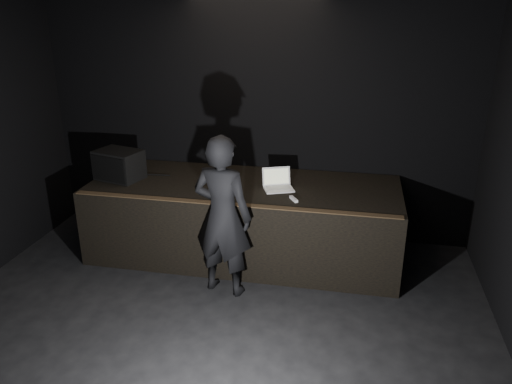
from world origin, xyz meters
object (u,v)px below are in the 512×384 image
at_px(laptop, 278,183).
at_px(stage_riser, 244,219).
at_px(person, 223,216).
at_px(stage_monitor, 119,165).
at_px(beer_can, 236,183).

bearing_deg(laptop, stage_riser, 150.12).
bearing_deg(person, laptop, -107.46).
distance_m(laptop, person, 1.02).
xyz_separation_m(stage_monitor, person, (1.64, -0.82, -0.24)).
xyz_separation_m(stage_riser, laptop, (0.45, -0.06, 0.56)).
bearing_deg(person, beer_can, -77.54).
bearing_deg(laptop, person, -140.68).
distance_m(stage_riser, stage_monitor, 1.81).
xyz_separation_m(laptop, beer_can, (-0.50, -0.16, 0.03)).
xyz_separation_m(beer_can, person, (0.02, -0.73, -0.14)).
bearing_deg(beer_can, laptop, 17.71).
bearing_deg(stage_monitor, person, -11.45).
bearing_deg(stage_monitor, laptop, 16.96).
relative_size(stage_riser, person, 2.11).
distance_m(stage_riser, person, 1.05).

